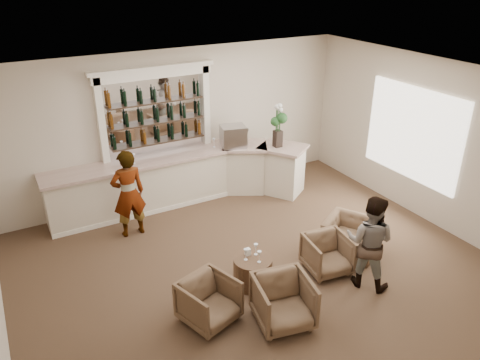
{
  "coord_description": "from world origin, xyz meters",
  "views": [
    {
      "loc": [
        -3.53,
        -5.75,
        4.94
      ],
      "look_at": [
        0.13,
        0.9,
        1.35
      ],
      "focal_mm": 35.0,
      "sensor_mm": 36.0,
      "label": 1
    }
  ],
  "objects_px": {
    "bar_counter": "(182,179)",
    "flower_vase": "(278,123)",
    "espresso_machine": "(233,136)",
    "armchair_center": "(283,302)",
    "armchair_left": "(209,301)",
    "sommelier": "(128,194)",
    "cocktail_table": "(253,271)",
    "armchair_right": "(327,254)",
    "guest": "(370,242)",
    "armchair_far": "(352,236)"
  },
  "relations": [
    {
      "from": "bar_counter",
      "to": "flower_vase",
      "type": "relative_size",
      "value": 5.74
    },
    {
      "from": "espresso_machine",
      "to": "flower_vase",
      "type": "bearing_deg",
      "value": -16.54
    },
    {
      "from": "bar_counter",
      "to": "espresso_machine",
      "type": "xyz_separation_m",
      "value": [
        1.24,
        -0.07,
        0.8
      ]
    },
    {
      "from": "armchair_center",
      "to": "bar_counter",
      "type": "bearing_deg",
      "value": 99.02
    },
    {
      "from": "bar_counter",
      "to": "armchair_left",
      "type": "xyz_separation_m",
      "value": [
        -1.12,
        -3.71,
        -0.22
      ]
    },
    {
      "from": "sommelier",
      "to": "espresso_machine",
      "type": "height_order",
      "value": "sommelier"
    },
    {
      "from": "cocktail_table",
      "to": "armchair_left",
      "type": "bearing_deg",
      "value": -156.4
    },
    {
      "from": "armchair_left",
      "to": "armchair_right",
      "type": "relative_size",
      "value": 1.04
    },
    {
      "from": "cocktail_table",
      "to": "armchair_center",
      "type": "bearing_deg",
      "value": -93.87
    },
    {
      "from": "guest",
      "to": "armchair_right",
      "type": "relative_size",
      "value": 2.2
    },
    {
      "from": "cocktail_table",
      "to": "armchair_right",
      "type": "height_order",
      "value": "armchair_right"
    },
    {
      "from": "sommelier",
      "to": "flower_vase",
      "type": "height_order",
      "value": "flower_vase"
    },
    {
      "from": "armchair_left",
      "to": "armchair_center",
      "type": "bearing_deg",
      "value": -48.88
    },
    {
      "from": "espresso_machine",
      "to": "flower_vase",
      "type": "relative_size",
      "value": 0.54
    },
    {
      "from": "sommelier",
      "to": "armchair_far",
      "type": "distance_m",
      "value": 4.28
    },
    {
      "from": "armchair_center",
      "to": "armchair_left",
      "type": "bearing_deg",
      "value": 160.34
    },
    {
      "from": "bar_counter",
      "to": "flower_vase",
      "type": "bearing_deg",
      "value": -15.02
    },
    {
      "from": "cocktail_table",
      "to": "bar_counter",
      "type": "bearing_deg",
      "value": 88.13
    },
    {
      "from": "flower_vase",
      "to": "armchair_right",
      "type": "bearing_deg",
      "value": -106.51
    },
    {
      "from": "bar_counter",
      "to": "armchair_center",
      "type": "distance_m",
      "value": 4.28
    },
    {
      "from": "bar_counter",
      "to": "flower_vase",
      "type": "xyz_separation_m",
      "value": [
        2.1,
        -0.56,
        1.13
      ]
    },
    {
      "from": "armchair_center",
      "to": "armchair_far",
      "type": "distance_m",
      "value": 2.39
    },
    {
      "from": "espresso_machine",
      "to": "armchair_left",
      "type": "bearing_deg",
      "value": -109.59
    },
    {
      "from": "flower_vase",
      "to": "armchair_left",
      "type": "bearing_deg",
      "value": -135.64
    },
    {
      "from": "armchair_left",
      "to": "armchair_far",
      "type": "xyz_separation_m",
      "value": [
        3.12,
        0.42,
        -0.04
      ]
    },
    {
      "from": "cocktail_table",
      "to": "espresso_machine",
      "type": "bearing_deg",
      "value": 67.14
    },
    {
      "from": "guest",
      "to": "armchair_center",
      "type": "height_order",
      "value": "guest"
    },
    {
      "from": "bar_counter",
      "to": "armchair_right",
      "type": "xyz_separation_m",
      "value": [
        1.21,
        -3.57,
        -0.24
      ]
    },
    {
      "from": "guest",
      "to": "armchair_far",
      "type": "relative_size",
      "value": 1.7
    },
    {
      "from": "bar_counter",
      "to": "cocktail_table",
      "type": "bearing_deg",
      "value": -91.87
    },
    {
      "from": "cocktail_table",
      "to": "armchair_center",
      "type": "distance_m",
      "value": 1.02
    },
    {
      "from": "guest",
      "to": "espresso_machine",
      "type": "height_order",
      "value": "guest"
    },
    {
      "from": "flower_vase",
      "to": "sommelier",
      "type": "bearing_deg",
      "value": -177.09
    },
    {
      "from": "guest",
      "to": "flower_vase",
      "type": "xyz_separation_m",
      "value": [
        0.55,
        3.59,
        0.89
      ]
    },
    {
      "from": "guest",
      "to": "cocktail_table",
      "type": "bearing_deg",
      "value": 27.53
    },
    {
      "from": "bar_counter",
      "to": "cocktail_table",
      "type": "xyz_separation_m",
      "value": [
        -0.11,
        -3.27,
        -0.32
      ]
    },
    {
      "from": "sommelier",
      "to": "guest",
      "type": "relative_size",
      "value": 1.09
    },
    {
      "from": "bar_counter",
      "to": "armchair_center",
      "type": "relative_size",
      "value": 6.9
    },
    {
      "from": "guest",
      "to": "armchair_center",
      "type": "xyz_separation_m",
      "value": [
        -1.72,
        -0.12,
        -0.44
      ]
    },
    {
      "from": "guest",
      "to": "armchair_right",
      "type": "xyz_separation_m",
      "value": [
        -0.34,
        0.59,
        -0.48
      ]
    },
    {
      "from": "guest",
      "to": "armchair_center",
      "type": "bearing_deg",
      "value": 59.73
    },
    {
      "from": "cocktail_table",
      "to": "armchair_right",
      "type": "distance_m",
      "value": 1.35
    },
    {
      "from": "armchair_left",
      "to": "armchair_far",
      "type": "height_order",
      "value": "armchair_left"
    },
    {
      "from": "armchair_center",
      "to": "armchair_far",
      "type": "xyz_separation_m",
      "value": [
        2.17,
        0.99,
        -0.07
      ]
    },
    {
      "from": "armchair_right",
      "to": "espresso_machine",
      "type": "relative_size",
      "value": 1.37
    },
    {
      "from": "bar_counter",
      "to": "espresso_machine",
      "type": "relative_size",
      "value": 10.62
    },
    {
      "from": "armchair_center",
      "to": "armchair_right",
      "type": "bearing_deg",
      "value": 38.48
    },
    {
      "from": "cocktail_table",
      "to": "sommelier",
      "type": "distance_m",
      "value": 2.91
    },
    {
      "from": "cocktail_table",
      "to": "flower_vase",
      "type": "bearing_deg",
      "value": 50.8
    },
    {
      "from": "guest",
      "to": "armchair_right",
      "type": "distance_m",
      "value": 0.83
    }
  ]
}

